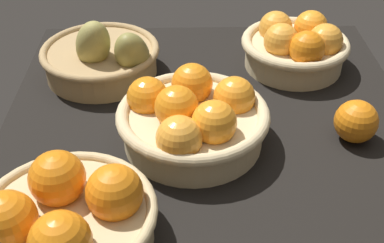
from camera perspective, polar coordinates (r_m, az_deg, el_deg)
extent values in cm
cube|color=black|center=(84.91, 2.16, -2.96)|extent=(84.00, 72.00, 3.00)
cylinder|color=#D3BC8C|center=(104.75, 11.41, 7.43)|extent=(19.43, 19.43, 5.27)
torus|color=#D3BC8C|center=(103.51, 11.59, 8.70)|extent=(21.45, 21.45, 2.02)
sphere|color=#F49E33|center=(102.32, 14.82, 8.78)|extent=(6.84, 6.84, 6.84)
sphere|color=#F49E33|center=(100.26, 10.05, 8.97)|extent=(6.84, 6.84, 6.84)
sphere|color=orange|center=(107.61, 13.27, 10.34)|extent=(6.84, 6.84, 6.84)
sphere|color=#F49E33|center=(106.05, 9.42, 10.41)|extent=(6.84, 6.84, 6.84)
sphere|color=orange|center=(98.38, 12.84, 8.02)|extent=(6.84, 6.84, 6.84)
cylinder|color=tan|center=(101.67, -10.22, 6.63)|extent=(21.66, 21.66, 5.26)
torus|color=tan|center=(100.40, -10.38, 7.92)|extent=(23.15, 23.15, 1.48)
ellipsoid|color=#9E934C|center=(97.04, -11.12, 8.49)|extent=(11.92, 10.88, 12.49)
ellipsoid|color=olive|center=(95.90, -6.74, 7.46)|extent=(12.29, 9.09, 13.01)
cylinder|color=#D3BC8C|center=(82.21, 0.10, -0.68)|extent=(22.65, 22.65, 5.48)
torus|color=#D3BC8C|center=(80.57, 0.10, 0.86)|extent=(24.72, 24.72, 2.07)
sphere|color=orange|center=(84.31, 0.01, 4.29)|extent=(6.96, 6.96, 6.96)
sphere|color=orange|center=(75.55, 2.83, -0.12)|extent=(6.96, 6.96, 6.96)
sphere|color=orange|center=(82.81, 4.79, 2.74)|extent=(6.96, 6.96, 6.96)
sphere|color=orange|center=(77.94, -1.76, 1.61)|extent=(6.96, 6.96, 6.96)
sphere|color=orange|center=(82.93, -5.03, 2.72)|extent=(6.96, 6.96, 6.96)
sphere|color=#F49E33|center=(73.69, -1.47, -1.92)|extent=(6.96, 6.96, 6.96)
cylinder|color=tan|center=(68.61, -13.75, -11.54)|extent=(21.90, 21.90, 5.30)
torus|color=tan|center=(66.70, -14.08, -10.01)|extent=(23.41, 23.41, 1.51)
sphere|color=orange|center=(65.25, -8.75, -7.94)|extent=(7.45, 7.45, 7.45)
sphere|color=orange|center=(61.24, -14.66, -13.06)|extent=(7.45, 7.45, 7.45)
sphere|color=orange|center=(67.84, -14.98, -6.22)|extent=(7.45, 7.45, 7.45)
sphere|color=orange|center=(65.83, -20.17, -10.43)|extent=(7.45, 7.45, 7.45)
sphere|color=orange|center=(86.52, 18.03, 0.07)|extent=(7.15, 7.15, 7.15)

